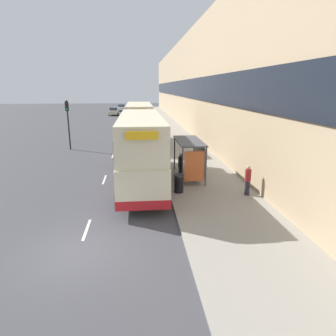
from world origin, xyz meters
The scene contains 18 objects.
ground_plane centered at (0.00, 0.00, 0.00)m, with size 220.00×220.00×0.00m, color #424247.
pavement centered at (6.50, 38.50, 0.07)m, with size 5.00×93.00×0.14m.
terrace_facade centered at (10.49, 38.50, 6.45)m, with size 3.10×93.00×12.90m.
lane_mark_0 centered at (0.00, 1.88, 0.01)m, with size 0.12×2.00×0.01m.
lane_mark_1 centered at (0.00, 9.19, 0.01)m, with size 0.12×2.00×0.01m.
lane_mark_2 centered at (0.00, 16.49, 0.01)m, with size 0.12×2.00×0.01m.
lane_mark_3 centered at (0.00, 23.80, 0.01)m, with size 0.12×2.00×0.01m.
lane_mark_4 centered at (0.00, 31.10, 0.01)m, with size 0.12×2.00×0.01m.
lane_mark_5 centered at (0.00, 38.41, 0.01)m, with size 0.12×2.00×0.01m.
bus_shelter centered at (5.77, 8.44, 1.88)m, with size 1.60×4.20×2.48m.
double_decker_bus_near centered at (2.47, 8.16, 2.29)m, with size 2.85×11.21×4.30m.
double_decker_bus_ahead centered at (2.47, 21.52, 2.28)m, with size 2.85×10.37×4.30m.
car_0 centered at (-2.97, 57.63, 0.85)m, with size 2.03×4.39×1.71m.
car_1 centered at (-1.89, 70.17, 0.85)m, with size 1.96×4.53×1.70m.
pedestrian_at_shelter centered at (8.28, 5.06, 1.00)m, with size 0.33×0.33×1.68m.
pedestrian_1 centered at (4.98, 8.12, 1.04)m, with size 0.35×0.35×1.77m.
litter_bin centered at (4.55, 5.86, 0.67)m, with size 0.55×0.55×1.05m.
traffic_light_far_kerb centered at (-4.40, 19.73, 3.21)m, with size 0.30×0.32×4.76m.
Camera 1 is at (2.32, -10.19, 5.94)m, focal length 32.00 mm.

